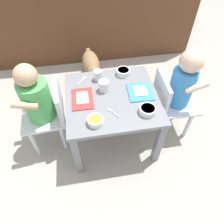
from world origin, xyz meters
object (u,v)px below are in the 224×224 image
at_px(dog, 91,65).
at_px(cereal_bowl_left_side, 95,121).
at_px(food_tray_left, 82,98).
at_px(veggie_bowl_far, 148,110).
at_px(seated_child_left, 39,100).
at_px(veggie_bowl_near, 123,72).
at_px(water_cup_left, 104,86).
at_px(dining_table, 112,104).
at_px(seated_child_right, 180,86).
at_px(food_tray_right, 140,92).
at_px(spoon_by_right_tray, 83,79).
at_px(spoon_by_left_tray, 112,112).
at_px(water_cup_right, 98,76).

distance_m(dog, cereal_bowl_left_side, 0.93).
bearing_deg(food_tray_left, veggie_bowl_far, -25.19).
bearing_deg(dog, veggie_bowl_far, -72.68).
bearing_deg(seated_child_left, veggie_bowl_near, 17.47).
xyz_separation_m(seated_child_left, water_cup_left, (0.42, 0.04, 0.02)).
bearing_deg(dining_table, seated_child_right, 0.66).
bearing_deg(dining_table, food_tray_right, 3.40).
bearing_deg(food_tray_right, spoon_by_right_tray, 152.15).
relative_size(dining_table, spoon_by_right_tray, 6.78).
bearing_deg(water_cup_left, food_tray_left, -157.62).
height_order(cereal_bowl_left_side, spoon_by_right_tray, cereal_bowl_left_side).
xyz_separation_m(food_tray_right, spoon_by_left_tray, (-0.21, -0.14, -0.00)).
bearing_deg(dining_table, water_cup_left, 119.38).
distance_m(water_cup_right, spoon_by_right_tray, 0.11).
bearing_deg(spoon_by_left_tray, veggie_bowl_near, 68.01).
height_order(seated_child_right, veggie_bowl_near, seated_child_right).
relative_size(water_cup_right, spoon_by_left_tray, 0.82).
distance_m(seated_child_right, veggie_bowl_far, 0.32).
height_order(seated_child_right, water_cup_right, seated_child_right).
relative_size(food_tray_right, water_cup_left, 2.46).
height_order(veggie_bowl_near, spoon_by_right_tray, veggie_bowl_near).
bearing_deg(water_cup_right, dog, 91.72).
bearing_deg(seated_child_right, dining_table, -179.34).
xyz_separation_m(seated_child_left, spoon_by_left_tray, (0.44, -0.16, -0.01)).
bearing_deg(veggie_bowl_far, spoon_by_right_tray, 134.40).
distance_m(seated_child_left, cereal_bowl_left_side, 0.40).
relative_size(dining_table, seated_child_left, 0.85).
height_order(dining_table, food_tray_right, food_tray_right).
height_order(dog, veggie_bowl_near, veggie_bowl_near).
xyz_separation_m(dog, veggie_bowl_far, (0.27, -0.86, 0.25)).
xyz_separation_m(water_cup_left, spoon_by_right_tray, (-0.13, 0.13, -0.03)).
distance_m(food_tray_left, water_cup_right, 0.22).
relative_size(dog, spoon_by_right_tray, 5.28).
distance_m(seated_child_right, cereal_bowl_left_side, 0.62).
bearing_deg(seated_child_right, spoon_by_right_tray, 162.66).
relative_size(food_tray_right, water_cup_right, 2.50).
distance_m(dining_table, food_tray_right, 0.20).
bearing_deg(food_tray_right, dog, 111.62).
bearing_deg(dining_table, veggie_bowl_near, 61.31).
distance_m(water_cup_left, cereal_bowl_left_side, 0.28).
bearing_deg(veggie_bowl_near, seated_child_right, -31.60).
xyz_separation_m(water_cup_right, veggie_bowl_far, (0.25, -0.35, -0.01)).
bearing_deg(water_cup_left, seated_child_right, -7.63).
xyz_separation_m(food_tray_left, water_cup_left, (0.15, 0.06, 0.03)).
height_order(dining_table, veggie_bowl_far, veggie_bowl_far).
height_order(cereal_bowl_left_side, veggie_bowl_near, veggie_bowl_near).
distance_m(veggie_bowl_near, veggie_bowl_far, 0.39).
height_order(dog, water_cup_left, water_cup_left).
distance_m(food_tray_left, spoon_by_right_tray, 0.19).
relative_size(veggie_bowl_far, spoon_by_left_tray, 1.15).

